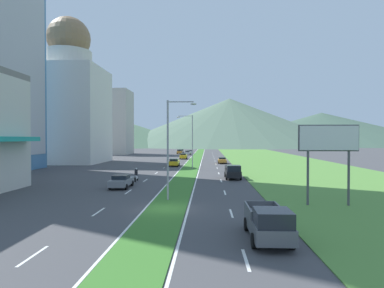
{
  "coord_description": "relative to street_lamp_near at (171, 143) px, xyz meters",
  "views": [
    {
      "loc": [
        3.32,
        -25.79,
        5.68
      ],
      "look_at": [
        -0.25,
        47.33,
        4.4
      ],
      "focal_mm": 30.4,
      "sensor_mm": 36.0,
      "label": 1
    }
  ],
  "objects": [
    {
      "name": "ground_plane",
      "position": [
        0.04,
        -3.62,
        -5.25
      ],
      "size": [
        600.0,
        600.0,
        0.0
      ],
      "primitive_type": "plane",
      "color": "#424244"
    },
    {
      "name": "grass_median",
      "position": [
        0.04,
        56.38,
        -5.22
      ],
      "size": [
        3.2,
        240.0,
        0.06
      ],
      "primitive_type": "cube",
      "color": "#387028",
      "rests_on": "ground_plane"
    },
    {
      "name": "grass_verge_right",
      "position": [
        20.64,
        56.38,
        -5.22
      ],
      "size": [
        24.0,
        240.0,
        0.06
      ],
      "primitive_type": "cube",
      "color": "#518438",
      "rests_on": "ground_plane"
    },
    {
      "name": "lane_dash_left_1",
      "position": [
        -5.06,
        -14.23,
        -5.24
      ],
      "size": [
        0.16,
        2.8,
        0.01
      ],
      "primitive_type": "cube",
      "color": "silver",
      "rests_on": "ground_plane"
    },
    {
      "name": "lane_dash_left_2",
      "position": [
        -5.06,
        -4.84,
        -5.24
      ],
      "size": [
        0.16,
        2.8,
        0.01
      ],
      "primitive_type": "cube",
      "color": "silver",
      "rests_on": "ground_plane"
    },
    {
      "name": "lane_dash_left_3",
      "position": [
        -5.06,
        4.55,
        -5.24
      ],
      "size": [
        0.16,
        2.8,
        0.01
      ],
      "primitive_type": "cube",
      "color": "silver",
      "rests_on": "ground_plane"
    },
    {
      "name": "lane_dash_left_4",
      "position": [
        -5.06,
        13.94,
        -5.24
      ],
      "size": [
        0.16,
        2.8,
        0.01
      ],
      "primitive_type": "cube",
      "color": "silver",
      "rests_on": "ground_plane"
    },
    {
      "name": "lane_dash_left_5",
      "position": [
        -5.06,
        23.33,
        -5.24
      ],
      "size": [
        0.16,
        2.8,
        0.01
      ],
      "primitive_type": "cube",
      "color": "silver",
      "rests_on": "ground_plane"
    },
    {
      "name": "lane_dash_left_6",
      "position": [
        -5.06,
        32.72,
        -5.24
      ],
      "size": [
        0.16,
        2.8,
        0.01
      ],
      "primitive_type": "cube",
      "color": "silver",
      "rests_on": "ground_plane"
    },
    {
      "name": "lane_dash_left_7",
      "position": [
        -5.06,
        42.11,
        -5.24
      ],
      "size": [
        0.16,
        2.8,
        0.01
      ],
      "primitive_type": "cube",
      "color": "silver",
      "rests_on": "ground_plane"
    },
    {
      "name": "lane_dash_left_8",
      "position": [
        -5.06,
        51.5,
        -5.24
      ],
      "size": [
        0.16,
        2.8,
        0.01
      ],
      "primitive_type": "cube",
      "color": "silver",
      "rests_on": "ground_plane"
    },
    {
      "name": "lane_dash_left_9",
      "position": [
        -5.06,
        60.89,
        -5.24
      ],
      "size": [
        0.16,
        2.8,
        0.01
      ],
      "primitive_type": "cube",
      "color": "silver",
      "rests_on": "ground_plane"
    },
    {
      "name": "lane_dash_left_10",
      "position": [
        -5.06,
        70.29,
        -5.24
      ],
      "size": [
        0.16,
        2.8,
        0.01
      ],
      "primitive_type": "cube",
      "color": "silver",
      "rests_on": "ground_plane"
    },
    {
      "name": "lane_dash_left_11",
      "position": [
        -5.06,
        79.68,
        -5.24
      ],
      "size": [
        0.16,
        2.8,
        0.01
      ],
      "primitive_type": "cube",
      "color": "silver",
      "rests_on": "ground_plane"
    },
    {
      "name": "lane_dash_left_12",
      "position": [
        -5.06,
        89.07,
        -5.24
      ],
      "size": [
        0.16,
        2.8,
        0.01
      ],
      "primitive_type": "cube",
      "color": "silver",
      "rests_on": "ground_plane"
    },
    {
      "name": "lane_dash_left_13",
      "position": [
        -5.06,
        98.46,
        -5.24
      ],
      "size": [
        0.16,
        2.8,
        0.01
      ],
      "primitive_type": "cube",
      "color": "silver",
      "rests_on": "ground_plane"
    },
    {
      "name": "lane_dash_right_1",
      "position": [
        5.14,
        -14.23,
        -5.24
      ],
      "size": [
        0.16,
        2.8,
        0.01
      ],
      "primitive_type": "cube",
      "color": "silver",
      "rests_on": "ground_plane"
    },
    {
      "name": "lane_dash_right_2",
      "position": [
        5.14,
        -4.84,
        -5.24
      ],
      "size": [
        0.16,
        2.8,
        0.01
      ],
      "primitive_type": "cube",
      "color": "silver",
      "rests_on": "ground_plane"
    },
    {
      "name": "lane_dash_right_3",
      "position": [
        5.14,
        4.55,
        -5.24
      ],
      "size": [
        0.16,
        2.8,
        0.01
      ],
      "primitive_type": "cube",
      "color": "silver",
      "rests_on": "ground_plane"
    },
    {
      "name": "lane_dash_right_4",
      "position": [
        5.14,
        13.94,
        -5.24
      ],
      "size": [
        0.16,
        2.8,
        0.01
      ],
      "primitive_type": "cube",
      "color": "silver",
      "rests_on": "ground_plane"
    },
    {
      "name": "lane_dash_right_5",
      "position": [
        5.14,
        23.33,
        -5.24
      ],
      "size": [
        0.16,
        2.8,
        0.01
      ],
      "primitive_type": "cube",
      "color": "silver",
      "rests_on": "ground_plane"
    },
    {
      "name": "lane_dash_right_6",
      "position": [
        5.14,
        32.72,
        -5.24
      ],
      "size": [
        0.16,
        2.8,
        0.01
      ],
      "primitive_type": "cube",
      "color": "silver",
      "rests_on": "ground_plane"
    },
    {
      "name": "lane_dash_right_7",
      "position": [
        5.14,
        42.11,
        -5.24
      ],
      "size": [
        0.16,
        2.8,
        0.01
      ],
      "primitive_type": "cube",
      "color": "silver",
      "rests_on": "ground_plane"
    },
    {
      "name": "lane_dash_right_8",
      "position": [
        5.14,
        51.5,
        -5.24
      ],
      "size": [
        0.16,
        2.8,
        0.01
      ],
      "primitive_type": "cube",
      "color": "silver",
      "rests_on": "ground_plane"
    },
    {
      "name": "lane_dash_right_9",
      "position": [
        5.14,
        60.89,
        -5.24
      ],
      "size": [
        0.16,
        2.8,
        0.01
      ],
      "primitive_type": "cube",
      "color": "silver",
      "rests_on": "ground_plane"
    },
    {
      "name": "lane_dash_right_10",
      "position": [
        5.14,
        70.29,
        -5.24
      ],
      "size": [
        0.16,
        2.8,
        0.01
      ],
      "primitive_type": "cube",
      "color": "silver",
      "rests_on": "ground_plane"
    },
    {
      "name": "lane_dash_right_11",
      "position": [
        5.14,
        79.68,
        -5.24
      ],
      "size": [
        0.16,
        2.8,
        0.01
      ],
      "primitive_type": "cube",
      "color": "silver",
      "rests_on": "ground_plane"
    },
    {
      "name": "lane_dash_right_12",
      "position": [
        5.14,
        89.07,
        -5.24
      ],
      "size": [
        0.16,
        2.8,
        0.01
      ],
      "primitive_type": "cube",
      "color": "silver",
      "rests_on": "ground_plane"
    },
    {
      "name": "lane_dash_right_13",
      "position": [
        5.14,
        98.46,
        -5.24
      ],
      "size": [
        0.16,
        2.8,
        0.01
      ],
      "primitive_type": "cube",
      "color": "silver",
      "rests_on": "ground_plane"
    },
    {
      "name": "edge_line_median_left",
      "position": [
        -1.71,
        56.38,
        -5.24
      ],
      "size": [
        0.16,
        240.0,
        0.01
      ],
      "primitive_type": "cube",
      "color": "silver",
      "rests_on": "ground_plane"
    },
    {
      "name": "edge_line_median_right",
      "position": [
        1.79,
        56.38,
        -5.24
      ],
      "size": [
        0.16,
        240.0,
        0.01
      ],
      "primitive_type": "cube",
      "color": "silver",
      "rests_on": "ground_plane"
    },
    {
      "name": "domed_building",
      "position": [
        -28.98,
        45.0,
        9.08
      ],
      "size": [
        15.68,
        15.68,
        33.83
      ],
      "color": "silver",
      "rests_on": "ground_plane"
    },
    {
      "name": "midrise_colored",
      "position": [
        -30.43,
        85.53,
        6.16
      ],
      "size": [
        12.01,
        12.01,
        22.82
      ],
      "primitive_type": "cube",
      "color": "#B7B2A8",
      "rests_on": "ground_plane"
    },
    {
      "name": "hill_far_left",
      "position": [
        -95.44,
        217.29,
        9.78
      ],
      "size": [
        185.67,
        185.67,
        30.05
      ],
      "primitive_type": "cone",
      "color": "#47664C",
      "rests_on": "ground_plane"
    },
    {
      "name": "hill_far_center",
      "position": [
        20.34,
        226.26,
        13.17
      ],
      "size": [
        180.77,
        180.77,
        36.84
      ],
      "primitive_type": "cone",
      "color": "#516B56",
      "rests_on": "ground_plane"
    },
    {
      "name": "hill_far_right",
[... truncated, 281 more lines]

